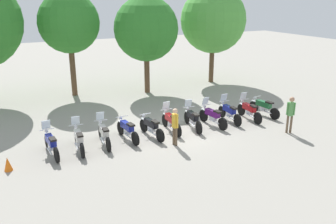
% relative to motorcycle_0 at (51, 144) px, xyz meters
% --- Properties ---
extents(ground_plane, '(80.00, 80.00, 0.00)m').
position_rel_motorcycle_0_xyz_m(ground_plane, '(5.73, 0.11, -0.52)').
color(ground_plane, gray).
extents(motorcycle_0, '(0.62, 2.19, 1.37)m').
position_rel_motorcycle_0_xyz_m(motorcycle_0, '(0.00, 0.00, 0.00)').
color(motorcycle_0, black).
rests_on(motorcycle_0, ground_plane).
extents(motorcycle_1, '(0.62, 2.19, 1.37)m').
position_rel_motorcycle_0_xyz_m(motorcycle_1, '(1.15, -0.01, 0.00)').
color(motorcycle_1, black).
rests_on(motorcycle_1, ground_plane).
extents(motorcycle_2, '(0.62, 2.19, 1.37)m').
position_rel_motorcycle_0_xyz_m(motorcycle_2, '(2.29, 0.11, 0.00)').
color(motorcycle_2, black).
rests_on(motorcycle_2, ground_plane).
extents(motorcycle_3, '(0.62, 2.19, 0.99)m').
position_rel_motorcycle_0_xyz_m(motorcycle_3, '(3.43, 0.20, -0.01)').
color(motorcycle_3, black).
rests_on(motorcycle_3, ground_plane).
extents(motorcycle_4, '(0.62, 2.19, 0.99)m').
position_rel_motorcycle_0_xyz_m(motorcycle_4, '(4.58, 0.05, -0.01)').
color(motorcycle_4, black).
rests_on(motorcycle_4, ground_plane).
extents(motorcycle_5, '(0.62, 2.19, 1.37)m').
position_rel_motorcycle_0_xyz_m(motorcycle_5, '(5.73, 0.27, 0.00)').
color(motorcycle_5, black).
rests_on(motorcycle_5, ground_plane).
extents(motorcycle_6, '(0.66, 2.18, 1.37)m').
position_rel_motorcycle_0_xyz_m(motorcycle_6, '(6.88, 0.15, 0.00)').
color(motorcycle_6, black).
rests_on(motorcycle_6, ground_plane).
extents(motorcycle_7, '(0.62, 2.19, 1.37)m').
position_rel_motorcycle_0_xyz_m(motorcycle_7, '(8.01, 0.08, 0.00)').
color(motorcycle_7, black).
rests_on(motorcycle_7, ground_plane).
extents(motorcycle_8, '(0.62, 2.19, 1.37)m').
position_rel_motorcycle_0_xyz_m(motorcycle_8, '(9.16, 0.23, 0.00)').
color(motorcycle_8, black).
rests_on(motorcycle_8, ground_plane).
extents(motorcycle_9, '(0.62, 2.19, 1.37)m').
position_rel_motorcycle_0_xyz_m(motorcycle_9, '(10.31, 0.02, 0.00)').
color(motorcycle_9, black).
rests_on(motorcycle_9, ground_plane).
extents(motorcycle_10, '(0.62, 2.19, 0.99)m').
position_rel_motorcycle_0_xyz_m(motorcycle_10, '(11.44, 0.16, -0.01)').
color(motorcycle_10, black).
rests_on(motorcycle_10, ground_plane).
extents(person_0, '(0.37, 0.34, 1.83)m').
position_rel_motorcycle_0_xyz_m(person_0, '(10.81, -2.44, 0.57)').
color(person_0, brown).
rests_on(person_0, ground_plane).
extents(person_1, '(0.27, 0.41, 1.72)m').
position_rel_motorcycle_0_xyz_m(person_1, '(5.13, -1.34, 0.50)').
color(person_1, brown).
rests_on(person_1, ground_plane).
extents(tree_1, '(3.88, 3.88, 6.71)m').
position_rel_motorcycle_0_xyz_m(tree_1, '(2.83, 9.07, 4.23)').
color(tree_1, brown).
rests_on(tree_1, ground_plane).
extents(tree_2, '(4.25, 4.25, 6.44)m').
position_rel_motorcycle_0_xyz_m(tree_2, '(7.52, 7.62, 3.79)').
color(tree_2, brown).
rests_on(tree_2, ground_plane).
extents(tree_3, '(4.84, 4.84, 7.10)m').
position_rel_motorcycle_0_xyz_m(tree_3, '(13.19, 8.35, 4.15)').
color(tree_3, brown).
rests_on(tree_3, ground_plane).
extents(traffic_cone, '(0.32, 0.32, 0.55)m').
position_rel_motorcycle_0_xyz_m(traffic_cone, '(-1.72, -0.72, -0.24)').
color(traffic_cone, orange).
rests_on(traffic_cone, ground_plane).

